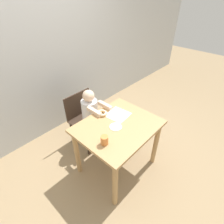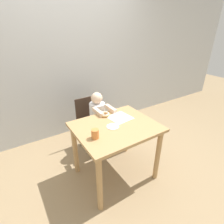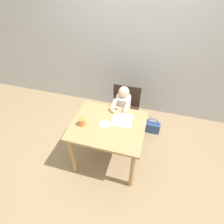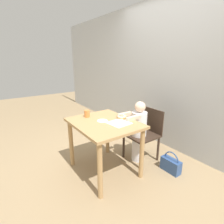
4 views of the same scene
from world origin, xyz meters
name	(u,v)px [view 2 (image 2 of 4)]	position (x,y,z in m)	size (l,w,h in m)	color
ground_plane	(115,174)	(0.00, 0.00, 0.00)	(12.00, 12.00, 0.00)	#997F5B
wall_back	(69,61)	(0.00, 1.35, 1.25)	(8.00, 0.05, 2.50)	silver
dining_table	(116,135)	(0.00, 0.00, 0.61)	(0.92, 0.76, 0.74)	tan
chair	(94,122)	(0.07, 0.69, 0.43)	(0.45, 0.44, 0.80)	#38281E
child_figure	(98,123)	(0.07, 0.57, 0.48)	(0.24, 0.43, 0.94)	white
donut	(105,114)	(0.02, 0.28, 0.76)	(0.13, 0.13, 0.04)	tan
napkin	(120,117)	(0.15, 0.13, 0.74)	(0.28, 0.28, 0.00)	white
handbag	(118,129)	(0.56, 0.75, 0.11)	(0.28, 0.12, 0.30)	#2D4C84
cup	(95,134)	(-0.31, -0.09, 0.79)	(0.08, 0.08, 0.10)	orange
plate	(113,126)	(-0.04, 0.00, 0.74)	(0.14, 0.14, 0.01)	white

